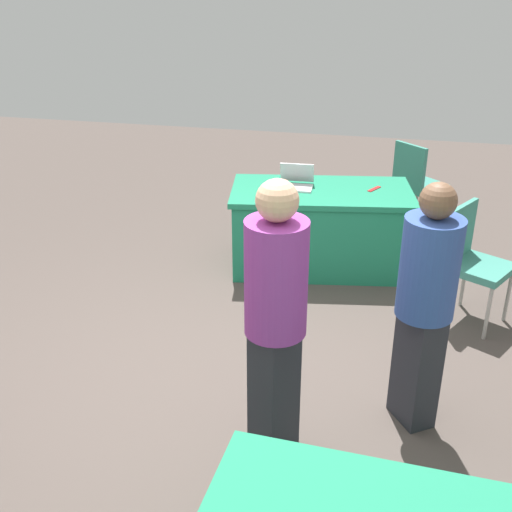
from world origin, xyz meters
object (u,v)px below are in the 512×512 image
(table_foreground, at_px, (320,228))
(chair_near_front, at_px, (416,180))
(person_attendee_standing, at_px, (425,298))
(laptop_silver, at_px, (296,183))
(scissors_red, at_px, (374,189))
(chair_tucked_right, at_px, (473,257))
(yarn_ball, at_px, (283,186))
(person_attendee_browsing, at_px, (276,312))

(table_foreground, bearing_deg, chair_near_front, -127.56)
(chair_near_front, distance_m, person_attendee_standing, 3.26)
(laptop_silver, bearing_deg, scissors_red, -174.96)
(chair_tucked_right, height_order, scissors_red, chair_tucked_right)
(chair_near_front, xyz_separation_m, yarn_ball, (1.21, 1.28, 0.27))
(chair_tucked_right, bearing_deg, yarn_ball, -80.15)
(person_attendee_browsing, bearing_deg, person_attendee_standing, 144.77)
(table_foreground, relative_size, scissors_red, 9.89)
(person_attendee_standing, bearing_deg, chair_near_front, 145.74)
(person_attendee_browsing, distance_m, yarn_ball, 2.47)
(person_attendee_standing, height_order, scissors_red, person_attendee_standing)
(laptop_silver, bearing_deg, table_foreground, 172.74)
(scissors_red, bearing_deg, chair_near_front, -173.37)
(person_attendee_standing, bearing_deg, scissors_red, 156.03)
(table_foreground, distance_m, chair_tucked_right, 1.50)
(scissors_red, bearing_deg, chair_tucked_right, 72.58)
(table_foreground, relative_size, yarn_ball, 14.90)
(person_attendee_browsing, relative_size, scissors_red, 9.40)
(person_attendee_browsing, distance_m, scissors_red, 2.73)
(laptop_silver, height_order, yarn_ball, laptop_silver)
(table_foreground, xyz_separation_m, yarn_ball, (0.34, 0.14, 0.44))
(table_foreground, distance_m, laptop_silver, 0.49)
(laptop_silver, bearing_deg, chair_near_front, -137.78)
(chair_near_front, relative_size, chair_tucked_right, 1.01)
(chair_tucked_right, xyz_separation_m, scissors_red, (0.83, -0.85, 0.22))
(table_foreground, distance_m, scissors_red, 0.62)
(person_attendee_standing, bearing_deg, table_foreground, 168.25)
(chair_tucked_right, distance_m, laptop_silver, 1.74)
(person_attendee_standing, distance_m, person_attendee_browsing, 0.93)
(chair_near_front, distance_m, laptop_silver, 1.60)
(chair_tucked_right, relative_size, person_attendee_browsing, 0.57)
(person_attendee_standing, relative_size, laptop_silver, 4.80)
(person_attendee_browsing, bearing_deg, table_foreground, -153.62)
(person_attendee_browsing, height_order, laptop_silver, person_attendee_browsing)
(table_foreground, relative_size, chair_near_front, 1.83)
(chair_near_front, distance_m, scissors_red, 1.11)
(person_attendee_standing, xyz_separation_m, scissors_red, (0.41, -2.23, -0.10))
(chair_tucked_right, distance_m, person_attendee_standing, 1.48)
(table_foreground, distance_m, person_attendee_browsing, 2.64)
(chair_near_front, bearing_deg, yarn_ball, -90.23)
(table_foreground, relative_size, laptop_silver, 5.40)
(chair_near_front, xyz_separation_m, person_attendee_browsing, (0.79, 3.71, 0.38))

